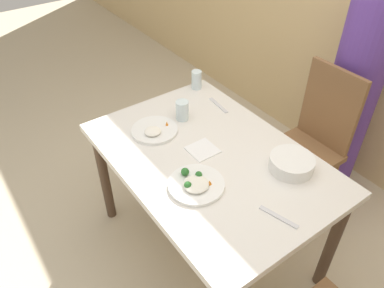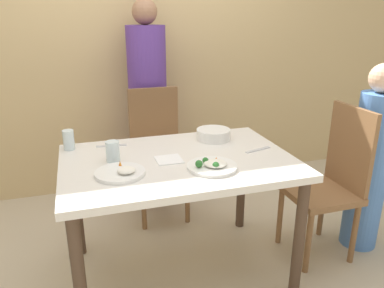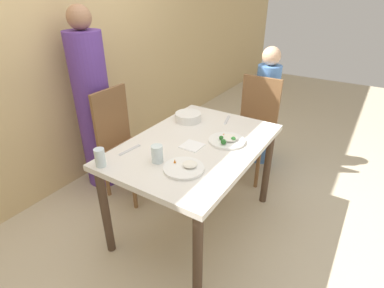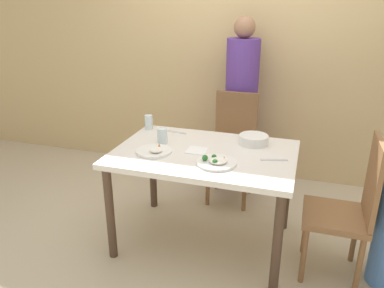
{
  "view_description": "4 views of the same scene",
  "coord_description": "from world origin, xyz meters",
  "views": [
    {
      "loc": [
        1.1,
        -0.9,
        1.98
      ],
      "look_at": [
        -0.07,
        -0.06,
        0.8
      ],
      "focal_mm": 35.0,
      "sensor_mm": 36.0,
      "label": 1
    },
    {
      "loc": [
        -0.5,
        -1.86,
        1.5
      ],
      "look_at": [
        0.07,
        -0.04,
        0.83
      ],
      "focal_mm": 35.0,
      "sensor_mm": 36.0,
      "label": 2
    },
    {
      "loc": [
        -1.6,
        -0.99,
        1.74
      ],
      "look_at": [
        -0.1,
        -0.03,
        0.79
      ],
      "focal_mm": 28.0,
      "sensor_mm": 36.0,
      "label": 3
    },
    {
      "loc": [
        0.65,
        -2.34,
        1.73
      ],
      "look_at": [
        -0.08,
        -0.03,
        0.8
      ],
      "focal_mm": 35.0,
      "sensor_mm": 36.0,
      "label": 4
    }
  ],
  "objects": [
    {
      "name": "glass_water_tall",
      "position": [
        -0.57,
        0.33,
        0.8
      ],
      "size": [
        0.06,
        0.06,
        0.12
      ],
      "color": "silver",
      "rests_on": "dining_table"
    },
    {
      "name": "fork_steel",
      "position": [
        0.48,
        -0.01,
        0.75
      ],
      "size": [
        0.18,
        0.07,
        0.01
      ],
      "color": "silver",
      "rests_on": "dining_table"
    },
    {
      "name": "napkin_folded",
      "position": [
        -0.05,
        -0.01,
        0.75
      ],
      "size": [
        0.14,
        0.14,
        0.01
      ],
      "color": "white",
      "rests_on": "dining_table"
    },
    {
      "name": "person_adult",
      "position": [
        0.05,
        1.1,
        0.75
      ],
      "size": [
        0.31,
        0.31,
        1.61
      ],
      "color": "#5B3893",
      "rests_on": "ground_plane"
    },
    {
      "name": "plate_rice_adult",
      "position": [
        -0.33,
        -0.13,
        0.76
      ],
      "size": [
        0.25,
        0.25,
        0.04
      ],
      "color": "white",
      "rests_on": "dining_table"
    },
    {
      "name": "dining_table",
      "position": [
        0.0,
        0.0,
        0.65
      ],
      "size": [
        1.26,
        0.87,
        0.74
      ],
      "color": "silver",
      "rests_on": "ground_plane"
    },
    {
      "name": "chair_adult_spot",
      "position": [
        0.05,
        0.78,
        0.51
      ],
      "size": [
        0.4,
        0.4,
        0.97
      ],
      "color": "brown",
      "rests_on": "ground_plane"
    },
    {
      "name": "wall_back",
      "position": [
        0.0,
        1.37,
        1.35
      ],
      "size": [
        10.0,
        0.06,
        2.7
      ],
      "color": "tan",
      "rests_on": "ground_plane"
    },
    {
      "name": "ground_plane",
      "position": [
        0.0,
        0.0,
        0.0
      ],
      "size": [
        10.0,
        10.0,
        0.0
      ],
      "primitive_type": "plane",
      "color": "beige"
    },
    {
      "name": "chair_child_spot",
      "position": [
        0.98,
        -0.07,
        0.51
      ],
      "size": [
        0.4,
        0.4,
        0.97
      ],
      "rotation": [
        0.0,
        0.0,
        -1.57
      ],
      "color": "brown",
      "rests_on": "ground_plane"
    },
    {
      "name": "person_child",
      "position": [
        1.26,
        -0.07,
        0.58
      ],
      "size": [
        0.23,
        0.23,
        1.23
      ],
      "color": "#5184D1",
      "rests_on": "ground_plane"
    },
    {
      "name": "bowl_curry",
      "position": [
        0.3,
        0.26,
        0.78
      ],
      "size": [
        0.21,
        0.21,
        0.07
      ],
      "color": "white",
      "rests_on": "dining_table"
    },
    {
      "name": "plate_rice_child",
      "position": [
        0.13,
        -0.19,
        0.76
      ],
      "size": [
        0.26,
        0.26,
        0.06
      ],
      "color": "white",
      "rests_on": "dining_table"
    },
    {
      "name": "spoon_steel",
      "position": [
        -0.33,
        0.32,
        0.75
      ],
      "size": [
        0.18,
        0.04,
        0.01
      ],
      "color": "silver",
      "rests_on": "dining_table"
    },
    {
      "name": "glass_water_short",
      "position": [
        -0.34,
        0.07,
        0.8
      ],
      "size": [
        0.07,
        0.07,
        0.11
      ],
      "color": "silver",
      "rests_on": "dining_table"
    }
  ]
}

